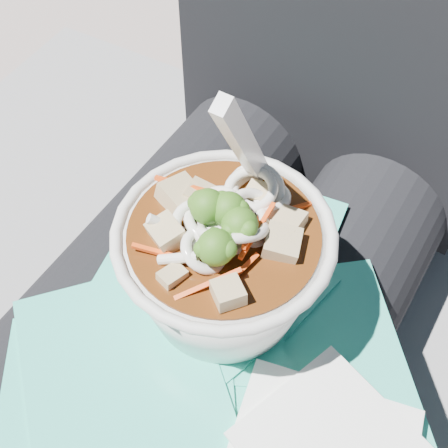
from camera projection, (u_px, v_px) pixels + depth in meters
The scene contains 5 objects.
stone_ledge at pixel (263, 343), 0.90m from camera, with size 1.00×0.50×0.42m, color slate.
lap at pixel (202, 330), 0.60m from camera, with size 0.32×0.48×0.15m.
person_body at pixel (251, 243), 0.62m from camera, with size 0.34×0.94×0.97m.
plastic_bag at pixel (195, 337), 0.50m from camera, with size 0.34×0.38×0.02m.
udon_bowl at pixel (224, 257), 0.47m from camera, with size 0.20×0.20×0.21m.
Camera 1 is at (0.16, -0.23, 1.03)m, focal length 50.00 mm.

